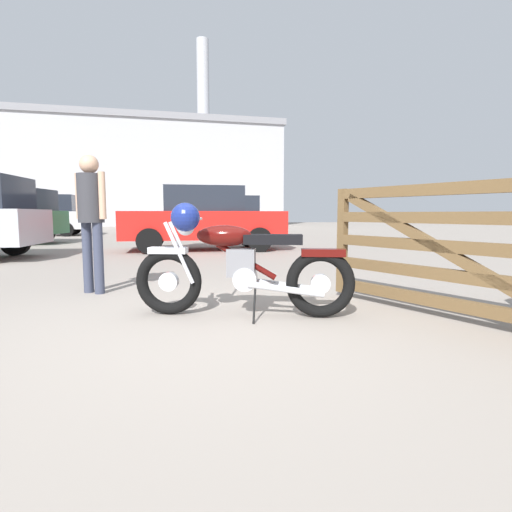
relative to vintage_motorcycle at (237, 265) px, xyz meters
name	(u,v)px	position (x,y,z in m)	size (l,w,h in m)	color
ground_plane	(213,328)	(-0.26, -0.36, -0.49)	(80.00, 80.00, 0.00)	gray
vintage_motorcycle	(237,265)	(0.00, 0.00, 0.00)	(2.04, 0.74, 1.07)	black
timber_gate	(470,244)	(1.95, -0.61, 0.21)	(1.19, 2.36, 1.60)	brown
bystander	(91,209)	(-1.59, 1.41, 0.53)	(0.39, 0.30, 1.66)	#383D51
blue_hatchback_right	(203,219)	(-0.01, 7.08, 0.34)	(4.23, 1.99, 1.67)	black
red_hatchback_near	(42,215)	(-6.64, 15.19, 0.43)	(3.99, 2.01, 1.78)	black
dark_sedan_left	(212,214)	(0.68, 13.99, 0.45)	(4.81, 2.21, 1.74)	black
industrial_building	(138,175)	(-4.62, 33.87, 3.89)	(24.76, 13.09, 16.53)	#B2B2B7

